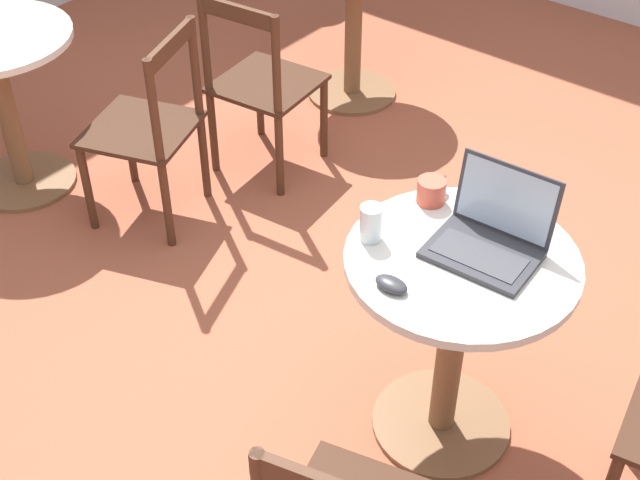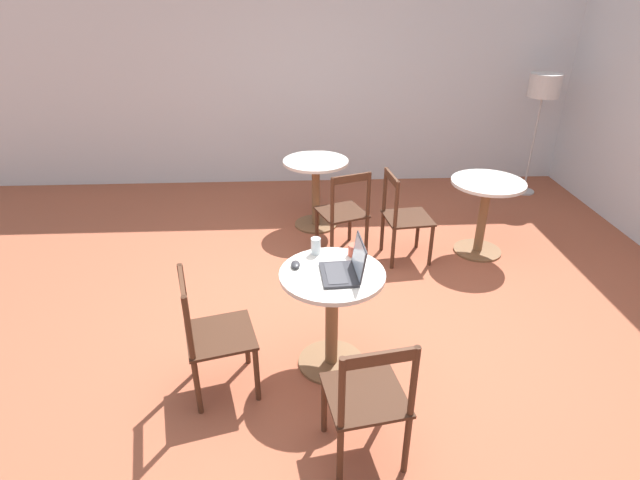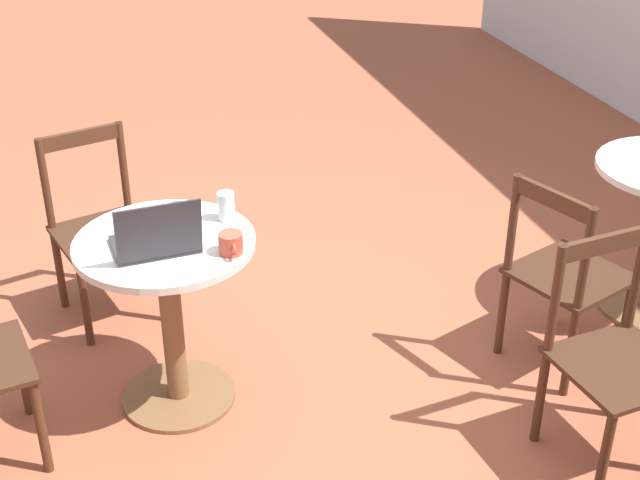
# 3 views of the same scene
# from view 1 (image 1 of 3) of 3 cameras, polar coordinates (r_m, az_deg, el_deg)

# --- Properties ---
(ground_plane) EXTENTS (16.00, 16.00, 0.00)m
(ground_plane) POSITION_cam_1_polar(r_m,az_deg,el_deg) (3.32, 1.92, -7.04)
(ground_plane) COLOR #9E5138
(cafe_table_near) EXTENTS (0.69, 0.69, 0.75)m
(cafe_table_near) POSITION_cam_1_polar(r_m,az_deg,el_deg) (2.74, 8.64, -4.75)
(cafe_table_near) COLOR brown
(cafe_table_near) RESTS_ON ground_plane
(cafe_table_mid) EXTENTS (0.69, 0.69, 0.75)m
(cafe_table_mid) POSITION_cam_1_polar(r_m,az_deg,el_deg) (4.56, 2.20, 15.01)
(cafe_table_mid) COLOR brown
(cafe_table_mid) RESTS_ON ground_plane
(cafe_table_far) EXTENTS (0.69, 0.69, 0.75)m
(cafe_table_far) POSITION_cam_1_polar(r_m,az_deg,el_deg) (4.07, -19.82, 9.41)
(cafe_table_far) COLOR brown
(cafe_table_far) RESTS_ON ground_plane
(chair_mid_left) EXTENTS (0.46, 0.46, 0.87)m
(chair_mid_left) POSITION_cam_1_polar(r_m,az_deg,el_deg) (4.00, -3.77, 9.81)
(chair_mid_left) COLOR #472819
(chair_mid_left) RESTS_ON ground_plane
(chair_far_front) EXTENTS (0.54, 0.54, 0.87)m
(chair_far_front) POSITION_cam_1_polar(r_m,az_deg,el_deg) (3.75, -10.83, 6.98)
(chair_far_front) COLOR #472819
(chair_far_front) RESTS_ON ground_plane
(laptop) EXTENTS (0.27, 0.32, 0.24)m
(laptop) POSITION_cam_1_polar(r_m,az_deg,el_deg) (2.60, 10.82, 0.25)
(laptop) COLOR #2D2D33
(laptop) RESTS_ON cafe_table_near
(mouse) EXTENTS (0.06, 0.10, 0.03)m
(mouse) POSITION_cam_1_polar(r_m,az_deg,el_deg) (2.45, 4.59, -2.84)
(mouse) COLOR #2D2D33
(mouse) RESTS_ON cafe_table_near
(mug) EXTENTS (0.12, 0.09, 0.08)m
(mug) POSITION_cam_1_polar(r_m,az_deg,el_deg) (2.76, 7.16, 3.15)
(mug) COLOR #C64C38
(mug) RESTS_ON cafe_table_near
(drinking_glass) EXTENTS (0.07, 0.07, 0.11)m
(drinking_glass) POSITION_cam_1_polar(r_m,az_deg,el_deg) (2.59, 3.28, 1.09)
(drinking_glass) COLOR silver
(drinking_glass) RESTS_ON cafe_table_near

